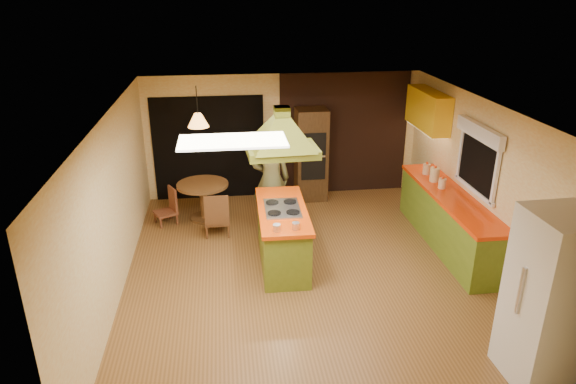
{
  "coord_description": "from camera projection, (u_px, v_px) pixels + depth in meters",
  "views": [
    {
      "loc": [
        -1.19,
        -6.72,
        4.11
      ],
      "look_at": [
        -0.26,
        0.49,
        1.15
      ],
      "focal_mm": 32.0,
      "sensor_mm": 36.0,
      "label": 1
    }
  ],
  "objects": [
    {
      "name": "chair_near",
      "position": [
        217.0,
        213.0,
        8.94
      ],
      "size": [
        0.44,
        0.44,
        0.8
      ],
      "primitive_type": null,
      "rotation": [
        0.0,
        0.0,
        3.14
      ],
      "color": "brown",
      "rests_on": "ground"
    },
    {
      "name": "room_walls",
      "position": [
        310.0,
        197.0,
        7.39
      ],
      "size": [
        5.5,
        6.5,
        6.5
      ],
      "color": "beige",
      "rests_on": "ground"
    },
    {
      "name": "pendant_lamp",
      "position": [
        198.0,
        120.0,
        8.94
      ],
      "size": [
        0.42,
        0.42,
        0.24
      ],
      "primitive_type": "cone",
      "rotation": [
        0.0,
        0.0,
        0.14
      ],
      "color": "#FF9E3F",
      "rests_on": "ceiling_plane"
    },
    {
      "name": "nook_opening",
      "position": [
        209.0,
        148.0,
        10.26
      ],
      "size": [
        2.2,
        0.03,
        2.1
      ],
      "primitive_type": "cube",
      "color": "black",
      "rests_on": "ground"
    },
    {
      "name": "upper_cabinets",
      "position": [
        428.0,
        110.0,
        9.46
      ],
      "size": [
        0.34,
        1.4,
        0.7
      ],
      "primitive_type": "cube",
      "color": "yellow",
      "rests_on": "room_walls"
    },
    {
      "name": "chair_left",
      "position": [
        165.0,
        207.0,
        9.36
      ],
      "size": [
        0.49,
        0.49,
        0.67
      ],
      "primitive_type": null,
      "rotation": [
        0.0,
        0.0,
        -1.12
      ],
      "color": "brown",
      "rests_on": "ground"
    },
    {
      "name": "ground",
      "position": [
        309.0,
        272.0,
        7.87
      ],
      "size": [
        6.5,
        6.5,
        0.0
      ],
      "primitive_type": "plane",
      "color": "brown",
      "rests_on": "ground"
    },
    {
      "name": "ceiling_plane",
      "position": [
        312.0,
        112.0,
        6.92
      ],
      "size": [
        6.5,
        6.5,
        0.0
      ],
      "primitive_type": "plane",
      "rotation": [
        3.14,
        0.0,
        0.0
      ],
      "color": "silver",
      "rests_on": "room_walls"
    },
    {
      "name": "range_hood",
      "position": [
        282.0,
        124.0,
        7.33
      ],
      "size": [
        1.06,
        0.78,
        0.79
      ],
      "rotation": [
        0.0,
        0.0,
        0.05
      ],
      "color": "#606719",
      "rests_on": "ceiling_plane"
    },
    {
      "name": "dining_table",
      "position": [
        203.0,
        194.0,
        9.47
      ],
      "size": [
        0.95,
        0.95,
        0.71
      ],
      "rotation": [
        0.0,
        0.0,
        -0.23
      ],
      "color": "brown",
      "rests_on": "ground"
    },
    {
      "name": "refrigerator",
      "position": [
        556.0,
        300.0,
        5.43
      ],
      "size": [
        0.84,
        0.8,
        2.0
      ],
      "primitive_type": "cube",
      "rotation": [
        0.0,
        0.0,
        0.02
      ],
      "color": "white",
      "rests_on": "ground"
    },
    {
      "name": "canister_small",
      "position": [
        442.0,
        183.0,
        8.59
      ],
      "size": [
        0.16,
        0.16,
        0.17
      ],
      "primitive_type": "cylinder",
      "rotation": [
        0.0,
        0.0,
        0.27
      ],
      "color": "beige",
      "rests_on": "right_counter"
    },
    {
      "name": "canister_large",
      "position": [
        435.0,
        175.0,
        8.88
      ],
      "size": [
        0.22,
        0.22,
        0.24
      ],
      "primitive_type": "cylinder",
      "rotation": [
        0.0,
        0.0,
        -0.39
      ],
      "color": "beige",
      "rests_on": "right_counter"
    },
    {
      "name": "brick_panel",
      "position": [
        344.0,
        134.0,
        10.51
      ],
      "size": [
        2.64,
        0.03,
        2.5
      ],
      "primitive_type": "cube",
      "color": "#381E14",
      "rests_on": "ground"
    },
    {
      "name": "kitchen_island",
      "position": [
        282.0,
        235.0,
        8.0
      ],
      "size": [
        0.78,
        1.86,
        0.94
      ],
      "rotation": [
        0.0,
        0.0,
        -0.02
      ],
      "color": "olive",
      "rests_on": "ground"
    },
    {
      "name": "man",
      "position": [
        271.0,
        179.0,
        8.99
      ],
      "size": [
        0.69,
        0.47,
        1.85
      ],
      "primitive_type": "imported",
      "rotation": [
        0.0,
        0.0,
        3.18
      ],
      "color": "brown",
      "rests_on": "ground"
    },
    {
      "name": "fluor_panel",
      "position": [
        233.0,
        141.0,
        5.7
      ],
      "size": [
        1.2,
        0.6,
        0.03
      ],
      "primitive_type": "cube",
      "color": "white",
      "rests_on": "ceiling_plane"
    },
    {
      "name": "window_right",
      "position": [
        479.0,
        147.0,
        7.89
      ],
      "size": [
        0.12,
        1.35,
        1.06
      ],
      "color": "black",
      "rests_on": "room_walls"
    },
    {
      "name": "canister_medium",
      "position": [
        427.0,
        169.0,
        9.23
      ],
      "size": [
        0.17,
        0.17,
        0.19
      ],
      "primitive_type": "cylinder",
      "rotation": [
        0.0,
        0.0,
        0.36
      ],
      "color": "beige",
      "rests_on": "right_counter"
    },
    {
      "name": "wall_oven",
      "position": [
        311.0,
        154.0,
        10.28
      ],
      "size": [
        0.62,
        0.61,
        1.86
      ],
      "rotation": [
        0.0,
        0.0,
        0.01
      ],
      "color": "#493017",
      "rests_on": "ground"
    },
    {
      "name": "right_counter",
      "position": [
        448.0,
        220.0,
        8.53
      ],
      "size": [
        0.62,
        3.05,
        0.92
      ],
      "color": "olive",
      "rests_on": "ground"
    }
  ]
}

